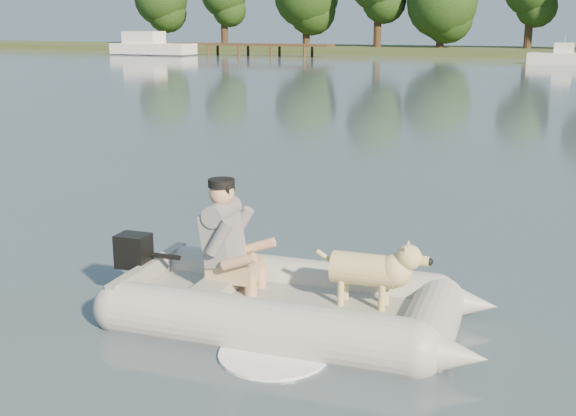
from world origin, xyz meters
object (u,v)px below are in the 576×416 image
at_px(dog, 364,275).
at_px(cabin_cruiser, 153,43).
at_px(dinghy, 293,261).
at_px(dock, 233,49).
at_px(man, 225,233).
at_px(motorboat, 567,50).

distance_m(dog, cabin_cruiser, 59.82).
relative_size(dinghy, dog, 4.82).
bearing_deg(dog, cabin_cruiser, 121.23).
distance_m(dock, dog, 58.22).
bearing_deg(dog, man, -180.00).
bearing_deg(man, dock, 113.32).
height_order(dog, motorboat, motorboat).
bearing_deg(motorboat, dock, 176.51).
distance_m(cabin_cruiser, motorboat, 34.07).
bearing_deg(dog, dinghy, -175.43).
xyz_separation_m(dog, motorboat, (-0.03, 47.22, 0.45)).
relative_size(dock, man, 16.61).
relative_size(cabin_cruiser, motorboat, 1.55).
relative_size(man, dog, 1.16).
height_order(man, dog, man).
height_order(dog, cabin_cruiser, cabin_cruiser).
xyz_separation_m(man, dog, (1.35, 0.08, -0.26)).
distance_m(dinghy, man, 0.73).
distance_m(dock, dinghy, 58.00).
distance_m(dock, motorboat, 27.62).
bearing_deg(dock, man, -63.24).
bearing_deg(cabin_cruiser, dog, -53.66).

